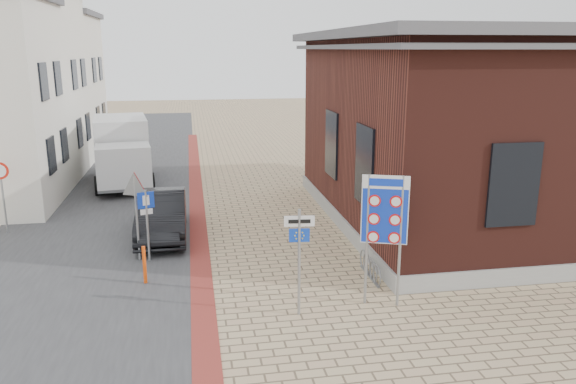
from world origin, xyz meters
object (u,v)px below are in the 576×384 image
object	(u,v)px
sedan	(162,214)
box_truck	(122,151)
border_sign	(385,212)
bollard	(145,265)
essen_sign	(299,245)
parking_sign	(147,214)

from	to	relation	value
sedan	box_truck	distance (m)	8.36
border_sign	box_truck	bearing A→B (deg)	137.73
sedan	border_sign	size ratio (longest dim) A/B	1.38
box_truck	bollard	bearing A→B (deg)	-88.86
sedan	essen_sign	xyz separation A→B (m)	(3.46, -6.54, 1.00)
sedan	box_truck	size ratio (longest dim) A/B	0.75
essen_sign	bollard	world-z (taller)	essen_sign
sedan	border_sign	bearing A→B (deg)	-48.86
parking_sign	border_sign	bearing A→B (deg)	-52.26
border_sign	essen_sign	distance (m)	2.23
bollard	essen_sign	bearing A→B (deg)	-33.61
parking_sign	bollard	world-z (taller)	parking_sign
box_truck	bollard	xyz separation A→B (m)	(1.81, -12.09, -1.05)
essen_sign	sedan	bearing A→B (deg)	123.95
sedan	border_sign	xyz separation A→B (m)	(5.59, -6.34, 1.64)
border_sign	essen_sign	size ratio (longest dim) A/B	1.26
box_truck	parking_sign	bearing A→B (deg)	-87.50
sedan	essen_sign	size ratio (longest dim) A/B	1.74
essen_sign	parking_sign	world-z (taller)	essen_sign
sedan	border_sign	distance (m)	8.61
border_sign	bollard	size ratio (longest dim) A/B	3.11
box_truck	bollard	distance (m)	12.27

